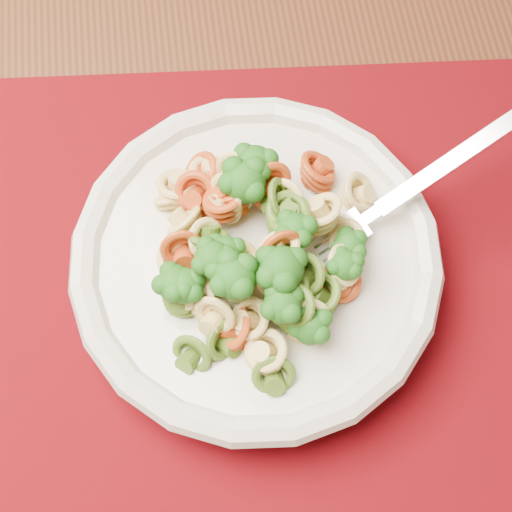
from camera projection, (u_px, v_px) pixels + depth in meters
dining_table at (180, 184)px, 0.66m from camera, size 1.46×1.21×0.71m
placemat at (273, 288)px, 0.51m from camera, size 0.60×0.55×0.00m
pasta_bowl at (256, 262)px, 0.48m from camera, size 0.25×0.25×0.05m
pasta_broccoli_heap at (256, 253)px, 0.47m from camera, size 0.21×0.21×0.06m
fork at (347, 231)px, 0.47m from camera, size 0.18×0.03×0.08m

